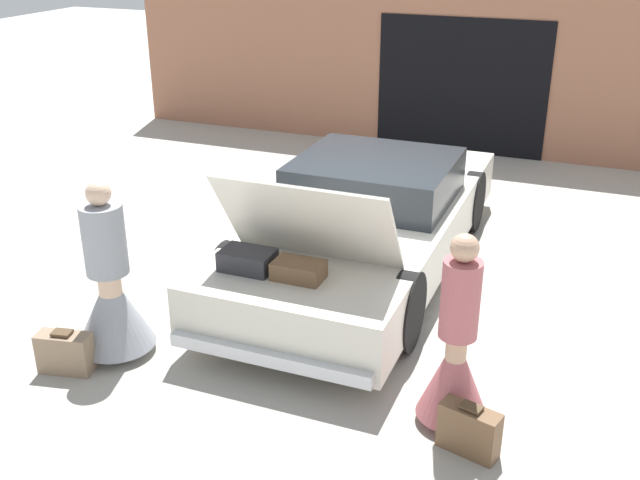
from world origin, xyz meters
TOP-DOWN VIEW (x-y plane):
  - ground_plane at (0.00, 0.00)m, footprint 40.00×40.00m
  - garage_wall_back at (0.00, 4.92)m, footprint 12.00×0.14m
  - car at (-0.00, 0.02)m, footprint 1.99×5.11m
  - person_left at (-1.54, -2.55)m, footprint 0.71×0.71m
  - person_right at (1.54, -2.45)m, footprint 0.56×0.56m
  - suitcase_beside_left_person at (-1.75, -3.00)m, footprint 0.50×0.29m
  - suitcase_beside_right_person at (1.74, -2.76)m, footprint 0.48×0.28m

SIDE VIEW (x-z plane):
  - ground_plane at x=0.00m, z-range 0.00..0.00m
  - suitcase_beside_left_person at x=-1.75m, z-range -0.01..0.38m
  - suitcase_beside_right_person at x=1.74m, z-range -0.01..0.40m
  - car at x=0.00m, z-range -0.26..1.36m
  - person_right at x=1.54m, z-range -0.23..1.39m
  - person_left at x=-1.54m, z-range -0.24..1.41m
  - garage_wall_back at x=0.00m, z-range -0.01..2.79m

